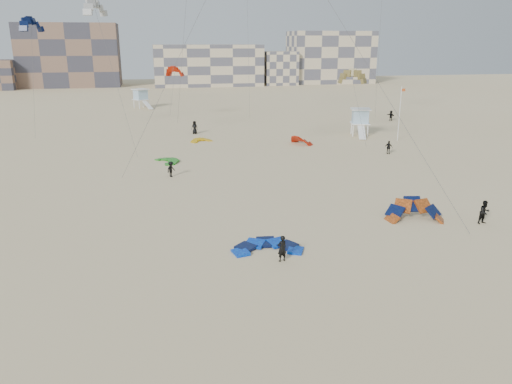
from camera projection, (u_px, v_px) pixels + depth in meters
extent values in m
plane|color=beige|center=(282.00, 269.00, 29.55)|extent=(320.00, 320.00, 0.00)
imported|color=black|center=(282.00, 248.00, 30.43)|extent=(0.70, 0.56, 1.68)
imported|color=black|center=(485.00, 212.00, 36.74)|extent=(0.97, 0.81, 1.78)
imported|color=black|center=(171.00, 169.00, 49.53)|extent=(1.12, 1.12, 1.56)
imported|color=black|center=(389.00, 147.00, 59.61)|extent=(0.93, 0.95, 1.60)
imported|color=black|center=(195.00, 127.00, 72.55)|extent=(1.08, 0.91, 1.88)
imported|color=black|center=(391.00, 116.00, 84.69)|extent=(1.02, 1.68, 1.73)
cylinder|color=#3F3F3F|center=(166.00, 84.00, 45.21)|extent=(8.95, 2.42, 16.54)
cylinder|color=#3F3F3F|center=(356.00, 46.00, 38.60)|extent=(7.96, 22.29, 23.19)
cylinder|color=#3F3F3F|center=(116.00, 81.00, 55.40)|extent=(3.91, 8.77, 15.47)
cylinder|color=#3F3F3F|center=(184.00, 28.00, 65.91)|extent=(2.30, 14.16, 27.27)
cylinder|color=#3F3F3F|center=(359.00, 112.00, 59.72)|extent=(0.48, 4.46, 7.69)
cylinder|color=#3F3F3F|center=(379.00, 57.00, 78.51)|extent=(0.56, 0.59, 19.17)
cylinder|color=#3F3F3F|center=(33.00, 82.00, 64.68)|extent=(0.14, 5.26, 13.90)
cylinder|color=#3F3F3F|center=(248.00, 42.00, 78.86)|extent=(0.28, 1.05, 23.73)
cylinder|color=#3F3F3F|center=(172.00, 94.00, 83.59)|extent=(1.19, 1.02, 7.01)
cube|color=white|center=(360.00, 123.00, 71.21)|extent=(3.23, 3.23, 0.13)
cube|color=#9CBED6|center=(360.00, 116.00, 70.92)|extent=(2.66, 2.66, 1.87)
cube|color=white|center=(361.00, 109.00, 70.63)|extent=(3.35, 3.35, 0.15)
cube|color=white|center=(367.00, 132.00, 69.10)|extent=(1.63, 2.81, 1.55)
cube|color=white|center=(141.00, 99.00, 100.27)|extent=(3.59, 3.59, 0.13)
cube|color=#9CBED6|center=(141.00, 94.00, 99.98)|extent=(2.95, 2.95, 1.87)
cube|color=white|center=(140.00, 89.00, 99.68)|extent=(3.72, 3.72, 0.15)
cube|color=white|center=(141.00, 105.00, 98.16)|extent=(2.18, 2.75, 1.55)
cylinder|color=white|center=(400.00, 114.00, 66.88)|extent=(0.09, 0.09, 7.24)
cube|color=#BE4819|center=(403.00, 90.00, 66.02)|extent=(0.54, 0.02, 0.36)
cube|color=brown|center=(70.00, 55.00, 146.79)|extent=(28.00, 14.00, 18.00)
cube|color=beige|center=(207.00, 65.00, 151.61)|extent=(32.00, 16.00, 12.00)
cube|color=beige|center=(330.00, 57.00, 160.60)|extent=(26.00, 14.00, 16.00)
cube|color=beige|center=(279.00, 68.00, 154.26)|extent=(10.00, 10.00, 10.00)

